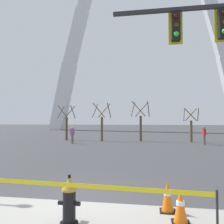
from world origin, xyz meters
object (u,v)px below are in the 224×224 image
traffic_cone_by_hydrant (180,206)px  pedestrian_walking_left (204,135)px  monument_arch (143,25)px  fire_hydrant (69,201)px  pedestrian_standing_center (72,135)px  traffic_cone_mid_sidewalk (168,196)px

traffic_cone_by_hydrant → pedestrian_walking_left: (3.95, 16.92, 0.46)m
pedestrian_walking_left → monument_arch: bearing=102.0°
fire_hydrant → monument_arch: bearing=90.4°
traffic_cone_by_hydrant → pedestrian_standing_center: pedestrian_standing_center is taller
traffic_cone_mid_sidewalk → monument_arch: bearing=92.8°
traffic_cone_mid_sidewalk → traffic_cone_by_hydrant: bearing=-69.6°
pedestrian_walking_left → traffic_cone_mid_sidewalk: bearing=-104.3°
fire_hydrant → traffic_cone_by_hydrant: fire_hydrant is taller
fire_hydrant → pedestrian_standing_center: bearing=109.0°
fire_hydrant → traffic_cone_by_hydrant: (2.21, 0.40, -0.11)m
traffic_cone_mid_sidewalk → pedestrian_standing_center: 17.15m
pedestrian_walking_left → pedestrian_standing_center: (-11.79, -0.99, 0.00)m
pedestrian_walking_left → pedestrian_standing_center: size_ratio=1.00×
fire_hydrant → traffic_cone_mid_sidewalk: bearing=26.4°
fire_hydrant → traffic_cone_by_hydrant: 2.25m
traffic_cone_by_hydrant → monument_arch: size_ratio=0.01×
monument_arch → pedestrian_standing_center: size_ratio=34.36×
monument_arch → pedestrian_standing_center: 38.99m
traffic_cone_mid_sidewalk → monument_arch: size_ratio=0.01×
pedestrian_walking_left → pedestrian_standing_center: same height
traffic_cone_mid_sidewalk → monument_arch: monument_arch is taller
traffic_cone_by_hydrant → monument_arch: 52.64m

